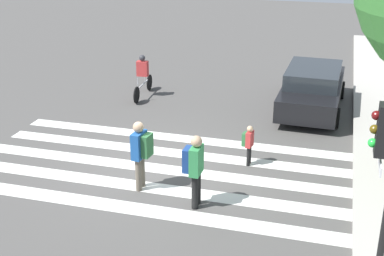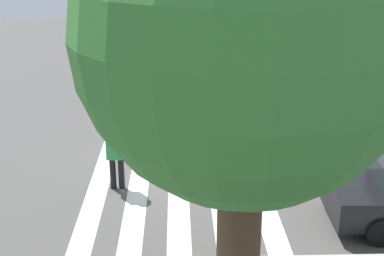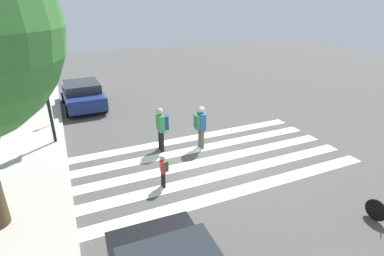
# 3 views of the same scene
# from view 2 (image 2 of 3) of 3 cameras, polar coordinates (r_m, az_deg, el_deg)

# --- Properties ---
(ground_plane) EXTENTS (60.00, 60.00, 0.00)m
(ground_plane) POSITION_cam_2_polar(r_m,az_deg,el_deg) (15.62, -1.50, -3.89)
(ground_plane) COLOR #4C4947
(crosswalk_stripes) EXTENTS (4.77, 10.00, 0.01)m
(crosswalk_stripes) POSITION_cam_2_polar(r_m,az_deg,el_deg) (15.62, -1.50, -3.88)
(crosswalk_stripes) COLOR silver
(crosswalk_stripes) RESTS_ON ground_plane
(street_tree) EXTENTS (4.90, 4.90, 7.45)m
(street_tree) POSITION_cam_2_polar(r_m,az_deg,el_deg) (7.56, 5.73, 9.62)
(street_tree) COLOR #4C3826
(street_tree) RESTS_ON ground_plane
(pedestrian_adult_yellow_jacket) EXTENTS (0.51, 0.43, 1.76)m
(pedestrian_adult_yellow_jacket) POSITION_cam_2_polar(r_m,az_deg,el_deg) (15.28, -5.81, -0.38)
(pedestrian_adult_yellow_jacket) COLOR #6B6051
(pedestrian_adult_yellow_jacket) RESTS_ON ground_plane
(pedestrian_adult_tall_backpack) EXTENTS (0.33, 0.29, 1.12)m
(pedestrian_adult_tall_backpack) POSITION_cam_2_polar(r_m,az_deg,el_deg) (13.32, 2.40, -5.16)
(pedestrian_adult_tall_backpack) COLOR black
(pedestrian_adult_tall_backpack) RESTS_ON ground_plane
(pedestrian_adult_blue_shirt) EXTENTS (0.49, 0.42, 1.76)m
(pedestrian_adult_blue_shirt) POSITION_cam_2_polar(r_m,az_deg,el_deg) (13.96, -8.09, -2.46)
(pedestrian_adult_blue_shirt) COLOR black
(pedestrian_adult_blue_shirt) RESTS_ON ground_plane
(cyclist_mid_street) EXTENTS (2.16, 0.41, 1.57)m
(cyclist_mid_street) POSITION_cam_2_polar(r_m,az_deg,el_deg) (18.50, 15.86, 2.01)
(cyclist_mid_street) COLOR black
(cyclist_mid_street) RESTS_ON ground_plane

